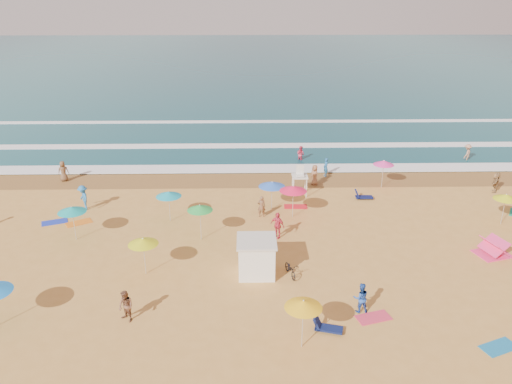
{
  "coord_description": "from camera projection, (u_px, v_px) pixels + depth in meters",
  "views": [
    {
      "loc": [
        -3.36,
        -27.09,
        15.02
      ],
      "look_at": [
        -2.72,
        6.0,
        1.5
      ],
      "focal_mm": 35.0,
      "sensor_mm": 36.0,
      "label": 1
    }
  ],
  "objects": [
    {
      "name": "ground",
      "position": [
        302.0,
        251.0,
        30.81
      ],
      "size": [
        220.0,
        220.0,
        0.0
      ],
      "primitive_type": "plane",
      "color": "gold",
      "rests_on": "ground"
    },
    {
      "name": "ocean",
      "position": [
        262.0,
        63.0,
        108.56
      ],
      "size": [
        220.0,
        140.0,
        0.18
      ],
      "primitive_type": "cube",
      "color": "#0C4756",
      "rests_on": "ground"
    },
    {
      "name": "wet_sand",
      "position": [
        286.0,
        179.0,
        42.38
      ],
      "size": [
        220.0,
        220.0,
        0.0
      ],
      "primitive_type": "plane",
      "color": "olive",
      "rests_on": "ground"
    },
    {
      "name": "surf_foam",
      "position": [
        280.0,
        147.0,
        50.51
      ],
      "size": [
        200.0,
        18.7,
        0.05
      ],
      "color": "white",
      "rests_on": "ground"
    },
    {
      "name": "cabana",
      "position": [
        257.0,
        258.0,
        28.03
      ],
      "size": [
        2.0,
        2.0,
        2.0
      ],
      "primitive_type": "cube",
      "color": "white",
      "rests_on": "ground"
    },
    {
      "name": "cabana_roof",
      "position": [
        257.0,
        241.0,
        27.63
      ],
      "size": [
        2.2,
        2.2,
        0.12
      ],
      "primitive_type": "cube",
      "color": "silver",
      "rests_on": "cabana"
    },
    {
      "name": "bicycle",
      "position": [
        290.0,
        269.0,
        28.01
      ],
      "size": [
        0.95,
        1.67,
        0.83
      ],
      "primitive_type": "imported",
      "rotation": [
        0.0,
        0.0,
        0.27
      ],
      "color": "black",
      "rests_on": "ground"
    },
    {
      "name": "lifeguard_stand",
      "position": [
        300.0,
        182.0,
        38.81
      ],
      "size": [
        1.2,
        1.2,
        2.1
      ],
      "primitive_type": null,
      "color": "white",
      "rests_on": "ground"
    },
    {
      "name": "beach_umbrellas",
      "position": [
        341.0,
        229.0,
        28.83
      ],
      "size": [
        46.84,
        24.67,
        0.73
      ],
      "color": "#1B86EB",
      "rests_on": "ground"
    },
    {
      "name": "loungers",
      "position": [
        439.0,
        287.0,
        26.76
      ],
      "size": [
        49.42,
        22.69,
        0.34
      ],
      "color": "#0E1849",
      "rests_on": "ground"
    },
    {
      "name": "towels",
      "position": [
        328.0,
        274.0,
        28.23
      ],
      "size": [
        35.99,
        22.36,
        0.03
      ],
      "color": "red",
      "rests_on": "ground"
    },
    {
      "name": "popup_tents",
      "position": [
        512.0,
        225.0,
        32.86
      ],
      "size": [
        7.47,
        7.91,
        1.2
      ],
      "color": "#FF387C",
      "rests_on": "ground"
    },
    {
      "name": "beachgoers",
      "position": [
        326.0,
        198.0,
        36.41
      ],
      "size": [
        39.86,
        25.39,
        2.13
      ],
      "color": "#986546",
      "rests_on": "ground"
    }
  ]
}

